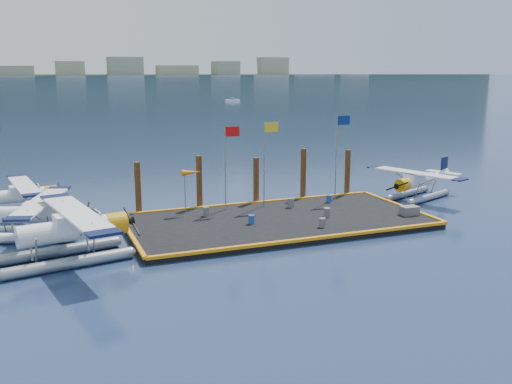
% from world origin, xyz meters
% --- Properties ---
extents(ground, '(4000.00, 4000.00, 0.00)m').
position_xyz_m(ground, '(0.00, 0.00, 0.00)').
color(ground, '#19294D').
rests_on(ground, ground).
extents(dock, '(20.00, 10.00, 0.40)m').
position_xyz_m(dock, '(0.00, 0.00, 0.20)').
color(dock, black).
rests_on(dock, ground).
extents(dock_bumpers, '(20.25, 10.25, 0.18)m').
position_xyz_m(dock_bumpers, '(0.00, 0.00, 0.49)').
color(dock_bumpers, orange).
rests_on(dock_bumpers, dock).
extents(far_backdrop, '(3050.00, 2050.00, 810.00)m').
position_xyz_m(far_backdrop, '(239.91, 1737.52, 9.45)').
color(far_backdrop, black).
rests_on(far_backdrop, ground).
extents(seaplane_a, '(9.57, 10.44, 3.69)m').
position_xyz_m(seaplane_a, '(-13.67, -2.83, 1.61)').
color(seaplane_a, gray).
rests_on(seaplane_a, ground).
extents(seaplane_b, '(8.40, 8.98, 3.21)m').
position_xyz_m(seaplane_b, '(-15.37, 2.46, 1.40)').
color(seaplane_b, gray).
rests_on(seaplane_b, ground).
extents(seaplane_c, '(7.80, 8.57, 3.03)m').
position_xyz_m(seaplane_c, '(-16.38, 9.01, 1.32)').
color(seaplane_c, gray).
rests_on(seaplane_c, ground).
extents(seaplane_d, '(7.87, 8.31, 3.02)m').
position_xyz_m(seaplane_d, '(13.57, 3.00, 1.31)').
color(seaplane_d, gray).
rests_on(seaplane_d, ground).
extents(drum_0, '(0.45, 0.45, 0.64)m').
position_xyz_m(drum_0, '(-4.35, 2.50, 0.72)').
color(drum_0, '#5D5D62').
rests_on(drum_0, dock).
extents(drum_1, '(0.42, 0.42, 0.59)m').
position_xyz_m(drum_1, '(1.84, -2.95, 0.69)').
color(drum_1, '#5D5D62').
rests_on(drum_1, dock).
extents(drum_2, '(0.46, 0.46, 0.65)m').
position_xyz_m(drum_2, '(3.30, -0.82, 0.72)').
color(drum_2, '#5D5D62').
rests_on(drum_2, dock).
extents(drum_3, '(0.42, 0.42, 0.59)m').
position_xyz_m(drum_3, '(-2.15, -0.54, 0.70)').
color(drum_3, '#1C479C').
rests_on(drum_3, dock).
extents(drum_4, '(0.39, 0.39, 0.56)m').
position_xyz_m(drum_4, '(5.56, 3.05, 0.68)').
color(drum_4, '#1C479C').
rests_on(drum_4, dock).
extents(drum_5, '(0.49, 0.49, 0.69)m').
position_xyz_m(drum_5, '(2.17, 2.67, 0.74)').
color(drum_5, '#5D5D62').
rests_on(drum_5, dock).
extents(crate, '(1.22, 0.81, 0.61)m').
position_xyz_m(crate, '(9.00, -2.34, 0.70)').
color(crate, '#5D5D62').
rests_on(crate, dock).
extents(flagpole_red, '(1.14, 0.08, 6.00)m').
position_xyz_m(flagpole_red, '(-2.29, 3.80, 4.40)').
color(flagpole_red, gray).
rests_on(flagpole_red, dock).
extents(flagpole_yellow, '(1.14, 0.08, 6.20)m').
position_xyz_m(flagpole_yellow, '(0.70, 3.80, 4.51)').
color(flagpole_yellow, gray).
rests_on(flagpole_yellow, dock).
extents(flagpole_blue, '(1.14, 0.08, 6.50)m').
position_xyz_m(flagpole_blue, '(6.70, 3.80, 4.69)').
color(flagpole_blue, gray).
rests_on(flagpole_blue, dock).
extents(windsock, '(1.40, 0.44, 3.12)m').
position_xyz_m(windsock, '(-5.03, 3.80, 3.23)').
color(windsock, gray).
rests_on(windsock, dock).
extents(piling_0, '(0.44, 0.44, 4.00)m').
position_xyz_m(piling_0, '(-8.50, 5.40, 2.00)').
color(piling_0, '#3F2212').
rests_on(piling_0, ground).
extents(piling_1, '(0.44, 0.44, 4.20)m').
position_xyz_m(piling_1, '(-4.00, 5.40, 2.10)').
color(piling_1, '#3F2212').
rests_on(piling_1, ground).
extents(piling_2, '(0.44, 0.44, 3.80)m').
position_xyz_m(piling_2, '(0.50, 5.40, 1.90)').
color(piling_2, '#3F2212').
rests_on(piling_2, ground).
extents(piling_3, '(0.44, 0.44, 4.30)m').
position_xyz_m(piling_3, '(4.50, 5.40, 2.15)').
color(piling_3, '#3F2212').
rests_on(piling_3, ground).
extents(piling_4, '(0.44, 0.44, 4.00)m').
position_xyz_m(piling_4, '(8.50, 5.40, 2.00)').
color(piling_4, '#3F2212').
rests_on(piling_4, ground).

